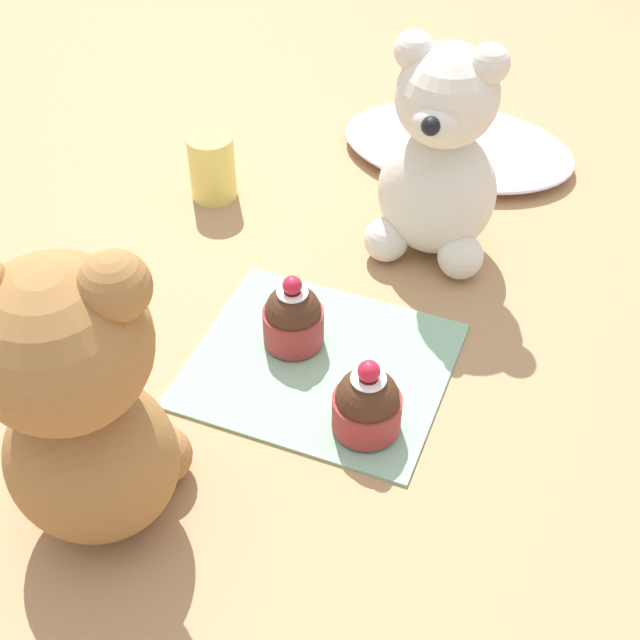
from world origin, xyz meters
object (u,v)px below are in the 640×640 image
(juice_glass, at_px, (212,167))
(teddy_bear_tan, at_px, (79,403))
(cupcake_near_tan_bear, at_px, (367,404))
(teddy_bear_cream, at_px, (439,161))
(cupcake_near_cream_bear, at_px, (293,317))

(juice_glass, bearing_deg, teddy_bear_tan, -74.83)
(teddy_bear_tan, bearing_deg, cupcake_near_tan_bear, -159.84)
(teddy_bear_cream, bearing_deg, teddy_bear_tan, -109.71)
(teddy_bear_cream, distance_m, juice_glass, 0.25)
(cupcake_near_tan_bear, bearing_deg, juice_glass, 136.35)
(cupcake_near_cream_bear, xyz_separation_m, cupcake_near_tan_bear, (0.09, -0.07, -0.00))
(teddy_bear_tan, height_order, cupcake_near_cream_bear, teddy_bear_tan)
(teddy_bear_tan, bearing_deg, teddy_bear_cream, -132.24)
(teddy_bear_tan, xyz_separation_m, juice_glass, (-0.11, 0.40, -0.09))
(teddy_bear_tan, bearing_deg, cupcake_near_cream_bear, -129.10)
(teddy_bear_cream, relative_size, cupcake_near_tan_bear, 3.06)
(teddy_bear_cream, relative_size, juice_glass, 3.08)
(juice_glass, bearing_deg, teddy_bear_cream, 0.11)
(teddy_bear_cream, height_order, juice_glass, teddy_bear_cream)
(cupcake_near_tan_bear, distance_m, juice_glass, 0.36)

